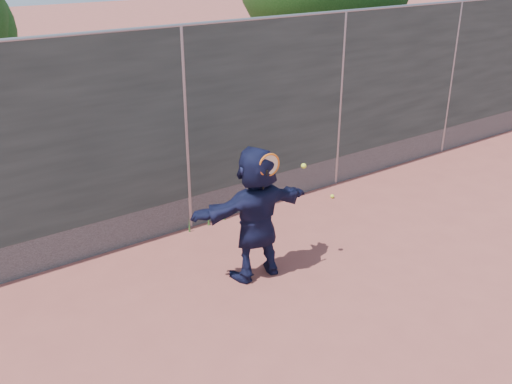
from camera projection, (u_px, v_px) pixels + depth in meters
ground at (351, 347)px, 6.15m from camera, size 80.00×80.00×0.00m
player at (256, 213)px, 7.15m from camera, size 1.68×0.65×1.77m
ball_ground at (332, 196)px, 9.73m from camera, size 0.07×0.07×0.07m
fence at (186, 128)px, 8.14m from camera, size 20.00×0.06×3.03m
swing_action at (273, 167)px, 6.80m from camera, size 0.78×0.15×0.51m
weed_clump at (211, 216)px, 8.79m from camera, size 0.68×0.07×0.30m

